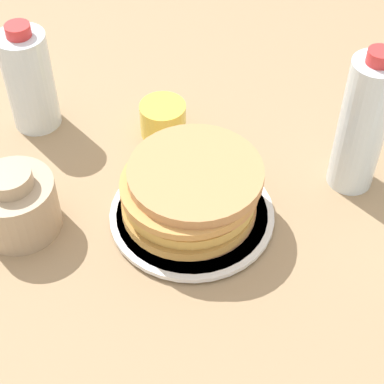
% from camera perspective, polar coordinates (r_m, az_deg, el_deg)
% --- Properties ---
extents(ground_plane, '(4.00, 4.00, 0.00)m').
position_cam_1_polar(ground_plane, '(0.92, -1.52, -1.69)').
color(ground_plane, '#9E7F5B').
extents(plate, '(0.23, 0.23, 0.01)m').
position_cam_1_polar(plate, '(0.91, 0.00, -2.02)').
color(plate, white).
rests_on(plate, ground_plane).
extents(pancake_stack, '(0.20, 0.19, 0.08)m').
position_cam_1_polar(pancake_stack, '(0.88, -0.11, 0.03)').
color(pancake_stack, tan).
rests_on(pancake_stack, plate).
extents(juice_glass, '(0.07, 0.07, 0.06)m').
position_cam_1_polar(juice_glass, '(1.03, -2.59, 6.49)').
color(juice_glass, yellow).
rests_on(juice_glass, ground_plane).
extents(cream_jug, '(0.11, 0.11, 0.10)m').
position_cam_1_polar(cream_jug, '(0.91, -15.37, -1.00)').
color(cream_jug, tan).
rests_on(cream_jug, ground_plane).
extents(water_bottle_near, '(0.08, 0.08, 0.18)m').
position_cam_1_polar(water_bottle_near, '(1.04, -14.27, 9.64)').
color(water_bottle_near, silver).
rests_on(water_bottle_near, ground_plane).
extents(water_bottle_mid, '(0.07, 0.07, 0.23)m').
position_cam_1_polar(water_bottle_mid, '(0.92, 14.99, 5.67)').
color(water_bottle_mid, silver).
rests_on(water_bottle_mid, ground_plane).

